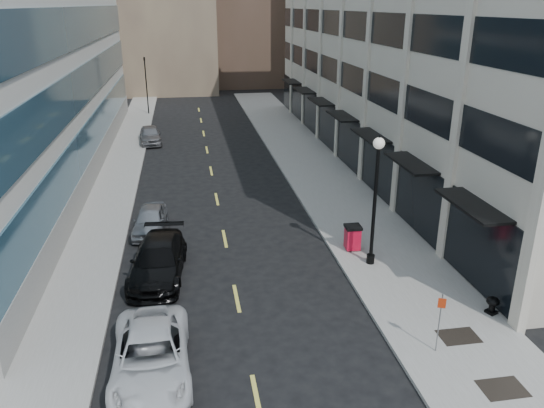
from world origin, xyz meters
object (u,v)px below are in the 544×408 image
object	(u,v)px
lamppost	(376,190)
sign_post	(440,315)
car_white_van	(151,356)
car_silver_sedan	(150,220)
car_black_pickup	(158,261)
car_grey_sedan	(150,135)
trash_bin	(353,237)
urn_planter	(493,303)
traffic_signal	(144,61)

from	to	relation	value
lamppost	sign_post	xyz separation A→B (m)	(-0.00, -6.72, -2.11)
car_white_van	car_silver_sedan	xyz separation A→B (m)	(-0.59, 11.87, -0.06)
car_black_pickup	lamppost	world-z (taller)	lamppost
car_grey_sedan	trash_bin	world-z (taller)	car_grey_sedan
trash_bin	urn_planter	size ratio (longest dim) A/B	1.79
sign_post	trash_bin	bearing A→B (deg)	115.56
trash_bin	car_grey_sedan	bearing A→B (deg)	116.12
car_grey_sedan	urn_planter	xyz separation A→B (m)	(14.29, -29.96, -0.18)
car_grey_sedan	sign_post	size ratio (longest dim) A/B	1.98
car_white_van	trash_bin	world-z (taller)	car_white_van
car_silver_sedan	car_grey_sedan	world-z (taller)	car_grey_sedan
traffic_signal	car_white_van	size ratio (longest dim) A/B	1.30
car_white_van	traffic_signal	bearing A→B (deg)	91.79
trash_bin	urn_planter	bearing A→B (deg)	-58.95
car_white_van	lamppost	xyz separation A→B (m)	(9.60, 6.22, 2.96)
trash_bin	lamppost	bearing A→B (deg)	-74.21
car_white_van	car_grey_sedan	bearing A→B (deg)	91.54
trash_bin	lamppost	distance (m)	3.31
car_grey_sedan	lamppost	distance (m)	27.63
car_white_van	car_grey_sedan	xyz separation A→B (m)	(-1.49, 31.35, 0.00)
car_grey_sedan	lamppost	xyz separation A→B (m)	(11.09, -25.13, 2.96)
car_grey_sedan	urn_planter	distance (m)	33.19
lamppost	car_white_van	bearing A→B (deg)	-147.07
traffic_signal	car_silver_sedan	xyz separation A→B (m)	(1.71, -32.48, -5.03)
car_white_van	sign_post	size ratio (longest dim) A/B	2.42
car_grey_sedan	trash_bin	size ratio (longest dim) A/B	3.56
car_white_van	car_black_pickup	world-z (taller)	car_black_pickup
lamppost	urn_planter	xyz separation A→B (m)	(3.20, -4.83, -3.14)
traffic_signal	car_black_pickup	world-z (taller)	traffic_signal
sign_post	urn_planter	bearing A→B (deg)	53.50
traffic_signal	trash_bin	bearing A→B (deg)	-72.53
traffic_signal	car_black_pickup	bearing A→B (deg)	-86.50
car_silver_sedan	sign_post	world-z (taller)	sign_post
traffic_signal	lamppost	world-z (taller)	traffic_signal
car_white_van	lamppost	size ratio (longest dim) A/B	0.89
lamppost	car_black_pickup	bearing A→B (deg)	176.69
car_white_van	urn_planter	distance (m)	12.88
car_grey_sedan	sign_post	distance (m)	33.74
car_white_van	sign_post	xyz separation A→B (m)	(9.60, -0.51, 0.85)
traffic_signal	car_grey_sedan	size ratio (longest dim) A/B	1.58
trash_bin	lamppost	size ratio (longest dim) A/B	0.20
car_black_pickup	lamppost	xyz separation A→B (m)	(9.60, -0.56, 2.92)
car_silver_sedan	urn_planter	distance (m)	17.00
traffic_signal	trash_bin	distance (m)	38.65
traffic_signal	car_white_van	distance (m)	44.69
car_black_pickup	car_grey_sedan	xyz separation A→B (m)	(-1.49, 24.58, -0.04)
traffic_signal	car_white_van	world-z (taller)	traffic_signal
trash_bin	sign_post	size ratio (longest dim) A/B	0.56
trash_bin	car_silver_sedan	bearing A→B (deg)	159.07
traffic_signal	urn_planter	size ratio (longest dim) A/B	10.10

